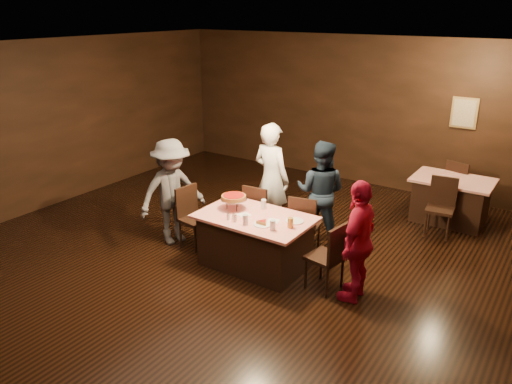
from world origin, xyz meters
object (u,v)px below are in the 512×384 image
Objects in this scene: main_table at (255,241)px; diner_red_shirt at (358,241)px; chair_far_left at (260,212)px; chair_end_right at (325,256)px; chair_back_near at (440,208)px; glass_back at (264,204)px; diner_navy_hoodie at (321,192)px; chair_far_right at (305,224)px; glass_amber at (290,223)px; diner_white_jacket at (271,179)px; chair_end_left at (195,218)px; glass_front_right at (273,225)px; chair_back_far at (459,185)px; diner_grey_knit at (172,192)px; pizza_stand at (234,197)px; back_table at (450,200)px; plate_empty at (295,221)px; glass_front_left at (245,220)px.

main_table is 1.59m from diner_red_shirt.
chair_far_left is 1.00× the size of chair_end_right.
chair_back_near is (0.80, 2.50, 0.00)m from chair_end_right.
diner_navy_hoodie is at bearing 66.57° from glass_back.
main_table is at bearing 50.40° from chair_far_right.
diner_navy_hoodie is 1.34m from glass_amber.
diner_white_jacket is 2.26m from diner_red_shirt.
chair_end_left and chair_back_near have the same top height.
chair_back_far is at bearing 70.29° from glass_front_right.
diner_grey_knit is 1.11m from pizza_stand.
main_table and back_table have the same top height.
chair_end_left is 1.98m from diner_navy_hoodie.
diner_white_jacket is at bearing 135.45° from plate_empty.
pizza_stand is (-2.30, -2.45, 0.48)m from chair_back_near.
chair_back_near is 1.00× the size of chair_back_far.
chair_end_left is at bearing 178.32° from glass_amber.
plate_empty is 1.79× the size of glass_amber.
chair_far_left is 0.60× the size of diner_red_shirt.
diner_white_jacket is at bearing -89.08° from chair_far_left.
chair_end_right is at bearing 151.69° from diner_white_jacket.
chair_end_left is (-1.10, -0.00, 0.09)m from main_table.
pizza_stand is (-0.80, -0.70, 0.48)m from chair_far_right.
glass_front_right is (0.08, -1.52, 0.02)m from diner_navy_hoodie.
chair_far_left is 6.79× the size of glass_front_left.
chair_end_right is at bearing -90.52° from diner_red_shirt.
glass_back is (0.35, 0.25, -0.11)m from pizza_stand.
chair_far_right and chair_end_right have the same top height.
chair_back_near is at bearing 56.55° from glass_front_left.
pizza_stand is 1.52× the size of plate_empty.
back_table is at bearing 83.08° from chair_back_near.
chair_back_near is at bearing -32.08° from diner_grey_knit.
chair_far_left is at bearing -133.17° from back_table.
chair_back_near is 2.89m from glass_amber.
glass_front_right is at bearing -91.41° from chair_end_left.
chair_back_near is 4.28m from diner_grey_knit.
chair_far_left is 0.52× the size of diner_white_jacket.
plate_empty is at bearing 143.27° from diner_white_jacket.
chair_far_right is 6.79× the size of glass_front_right.
chair_end_left is at bearing 41.95° from chair_far_left.
chair_far_right is 0.57× the size of diner_grey_knit.
chair_back_far is (1.50, 3.05, 0.00)m from chair_far_right.
back_table is 9.29× the size of glass_front_left.
plate_empty is (1.65, 0.15, 0.30)m from chair_end_left.
chair_back_far is 2.50× the size of pizza_stand.
diner_white_jacket reaches higher than main_table.
chair_back_far is at bearing -132.03° from chair_far_left.
back_table is 4.74m from diner_grey_knit.
chair_far_right is at bearing 174.98° from chair_far_left.
back_table is 1.37× the size of chair_end_right.
glass_front_right is (0.45, -0.25, 0.46)m from main_table.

